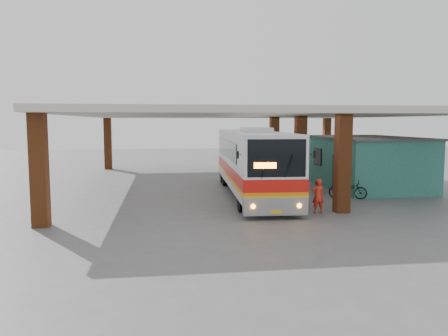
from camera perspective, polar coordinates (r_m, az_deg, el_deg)
ground at (r=22.14m, az=4.80°, el=-4.40°), size 90.00×90.00×0.00m
brick_columns at (r=27.04m, az=5.45°, el=2.13°), size 20.10×21.60×4.35m
canopy_roof at (r=28.25m, az=2.94°, el=7.03°), size 21.00×23.00×0.30m
shop_building at (r=28.19m, az=18.00°, el=0.77°), size 5.20×8.20×3.11m
coach_bus at (r=23.84m, az=3.74°, el=0.83°), size 3.30×12.89×3.72m
motorcycle at (r=23.71m, az=15.87°, el=-2.67°), size 2.06×1.39×1.02m
pedestrian at (r=19.64m, az=12.18°, el=-3.60°), size 0.59×0.42×1.52m
red_chair at (r=28.55m, az=12.44°, el=-1.47°), size 0.49×0.49×0.75m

